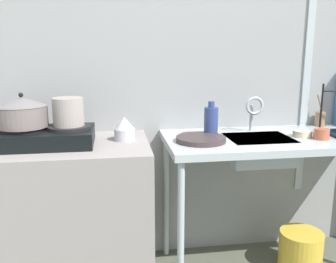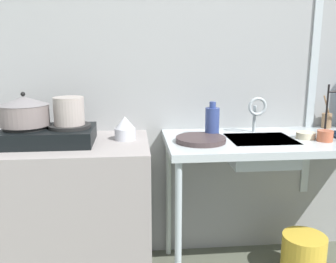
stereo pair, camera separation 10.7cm
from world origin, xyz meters
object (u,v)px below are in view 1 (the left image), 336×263
cup_by_rack (321,134)px  bottle_by_sink (211,121)px  frying_pan (201,139)px  percolator (125,129)px  utensil_jar (320,119)px  bucket_on_floor (300,251)px  pot_on_right_burner (68,112)px  pot_on_left_burner (22,112)px  small_bowl_on_drainboard (302,134)px  faucet (254,109)px  sink_basin (258,149)px  stove (47,136)px

cup_by_rack → bottle_by_sink: (-0.60, 0.17, 0.06)m
frying_pan → percolator: bearing=166.9°
utensil_jar → bucket_on_floor: size_ratio=0.81×
pot_on_right_burner → utensil_jar: (1.59, 0.25, -0.13)m
pot_on_left_burner → small_bowl_on_drainboard: (1.56, -0.02, -0.16)m
pot_on_left_burner → faucet: size_ratio=1.16×
sink_basin → cup_by_rack: size_ratio=4.25×
pot_on_right_burner → bottle_by_sink: 0.81m
utensil_jar → bucket_on_floor: utensil_jar is taller
bottle_by_sink → pot_on_right_burner: bearing=-175.0°
frying_pan → utensil_jar: (0.88, 0.29, 0.04)m
sink_basin → small_bowl_on_drainboard: size_ratio=3.35×
utensil_jar → bottle_by_sink: bearing=-167.5°
sink_basin → pot_on_right_burner: bearing=179.6°
faucet → small_bowl_on_drainboard: size_ratio=2.02×
small_bowl_on_drainboard → utensil_jar: bearing=45.2°
pot_on_left_burner → utensil_jar: 1.85m
frying_pan → bottle_by_sink: 0.17m
frying_pan → bottle_by_sink: bearing=53.1°
pot_on_right_burner → bottle_by_sink: bearing=5.0°
frying_pan → cup_by_rack: bearing=-4.0°
utensil_jar → bucket_on_floor: 0.86m
pot_on_left_burner → faucet: 1.33m
frying_pan → bucket_on_floor: 0.99m
bucket_on_floor → cup_by_rack: bearing=-51.5°
percolator → frying_pan: (0.42, -0.10, -0.05)m
frying_pan → faucet: bearing=26.5°
pot_on_right_burner → small_bowl_on_drainboard: size_ratio=1.47×
pot_on_right_burner → bucket_on_floor: pot_on_right_burner is taller
frying_pan → utensil_jar: utensil_jar is taller
sink_basin → cup_by_rack: bearing=-14.8°
small_bowl_on_drainboard → bucket_on_floor: size_ratio=0.42×
frying_pan → utensil_jar: bearing=18.4°
pot_on_left_burner → faucet: pot_on_left_burner is taller
cup_by_rack → utensil_jar: size_ratio=0.41×
faucet → small_bowl_on_drainboard: bearing=-33.8°
sink_basin → frying_pan: size_ratio=1.33×
sink_basin → stove: bearing=179.6°
bucket_on_floor → sink_basin: bearing=172.4°
pot_on_left_burner → small_bowl_on_drainboard: 1.57m
percolator → faucet: size_ratio=0.60×
stove → bucket_on_floor: size_ratio=1.83×
frying_pan → small_bowl_on_drainboard: 0.62m
percolator → utensil_jar: bearing=8.6°
cup_by_rack → sink_basin: bearing=165.2°
pot_on_right_burner → small_bowl_on_drainboard: pot_on_right_burner is taller
percolator → bottle_by_sink: 0.51m
stove → sink_basin: (1.18, -0.01, -0.12)m
pot_on_left_burner → sink_basin: size_ratio=0.70×
bottle_by_sink → pot_on_left_burner: bearing=-176.1°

